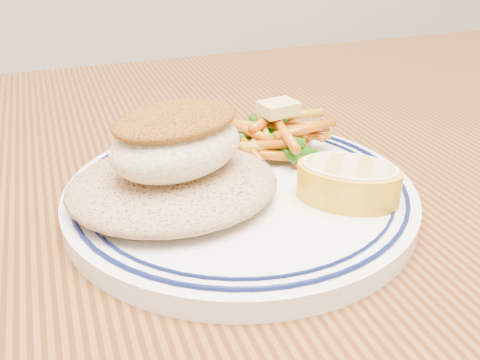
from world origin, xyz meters
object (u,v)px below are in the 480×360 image
Objects in this scene: vegetable_pile at (273,136)px; lemon_wedge at (348,181)px; rice_pilaf at (173,180)px; dining_table at (271,334)px; plate at (240,193)px; fish_fillet at (176,140)px.

vegetable_pile is 1.25× the size of lemon_wedge.
vegetable_pile reaches higher than rice_pilaf.
dining_table is 13.46× the size of vegetable_pile.
vegetable_pile reaches higher than lemon_wedge.
dining_table is at bearing -30.24° from rice_pilaf.
rice_pilaf and lemon_wedge have the same top height.
plate is 2.79× the size of lemon_wedge.
dining_table is 16.88× the size of lemon_wedge.
dining_table is 0.15m from vegetable_pile.
dining_table is at bearing -112.04° from vegetable_pile.
plate is 0.07m from fish_fillet.
lemon_wedge is at bearing -8.84° from dining_table.
plate is 2.33× the size of fish_fillet.
fish_fillet is (0.00, -0.00, 0.03)m from rice_pilaf.
plate is at bearing 4.26° from fish_fillet.
dining_table is 6.05× the size of plate.
fish_fillet reaches higher than plate.
rice_pilaf is at bearing -153.04° from vegetable_pile.
fish_fillet reaches higher than dining_table.
vegetable_pile is (0.05, 0.05, 0.02)m from plate.
vegetable_pile reaches higher than dining_table.
plate is 1.73× the size of rice_pilaf.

